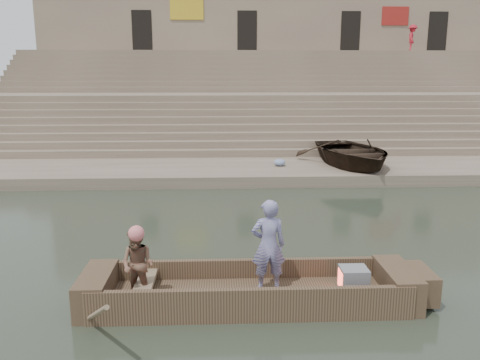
{
  "coord_description": "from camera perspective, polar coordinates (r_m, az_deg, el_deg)",
  "views": [
    {
      "loc": [
        -3.94,
        -10.21,
        3.86
      ],
      "look_at": [
        -3.46,
        1.0,
        1.4
      ],
      "focal_mm": 36.77,
      "sensor_mm": 36.0,
      "label": 1
    }
  ],
  "objects": [
    {
      "name": "ground",
      "position": [
        11.61,
        17.71,
        -7.68
      ],
      "size": [
        120.0,
        120.0,
        0.0
      ],
      "primitive_type": "plane",
      "color": "#283225",
      "rests_on": "ground"
    },
    {
      "name": "lower_landing",
      "position": [
        18.99,
        9.57,
        1.06
      ],
      "size": [
        32.0,
        4.0,
        0.4
      ],
      "primitive_type": "cube",
      "color": "gray",
      "rests_on": "ground"
    },
    {
      "name": "mid_landing",
      "position": [
        26.13,
        6.28,
        6.87
      ],
      "size": [
        32.0,
        3.0,
        2.8
      ],
      "primitive_type": "cube",
      "color": "gray",
      "rests_on": "ground"
    },
    {
      "name": "upper_landing",
      "position": [
        32.97,
        4.48,
        10.12
      ],
      "size": [
        32.0,
        3.0,
        5.2
      ],
      "primitive_type": "cube",
      "color": "gray",
      "rests_on": "ground"
    },
    {
      "name": "ghat_steps",
      "position": [
        27.76,
        5.77,
        8.03
      ],
      "size": [
        32.0,
        11.0,
        5.2
      ],
      "color": "gray",
      "rests_on": "ground"
    },
    {
      "name": "building_wall",
      "position": [
        36.96,
        3.8,
        15.02
      ],
      "size": [
        32.0,
        5.07,
        11.2
      ],
      "color": "gray",
      "rests_on": "ground"
    },
    {
      "name": "main_rowboat",
      "position": [
        8.59,
        1.03,
        -13.51
      ],
      "size": [
        5.0,
        1.3,
        0.22
      ],
      "primitive_type": "cube",
      "color": "brown",
      "rests_on": "ground"
    },
    {
      "name": "rowboat_trim",
      "position": [
        8.52,
        2.46,
        -12.31
      ],
      "size": [
        6.04,
        2.63,
        1.86
      ],
      "color": "brown",
      "rests_on": "ground"
    },
    {
      "name": "standing_man",
      "position": [
        8.35,
        3.31,
        -7.57
      ],
      "size": [
        0.61,
        0.42,
        1.59
      ],
      "primitive_type": "imported",
      "rotation": [
        0.0,
        0.0,
        3.21
      ],
      "color": "navy",
      "rests_on": "main_rowboat"
    },
    {
      "name": "rowing_man",
      "position": [
        8.24,
        -11.78,
        -9.6
      ],
      "size": [
        0.7,
        0.63,
        1.19
      ],
      "primitive_type": "imported",
      "rotation": [
        0.0,
        0.0,
        -0.37
      ],
      "color": "#226646",
      "rests_on": "main_rowboat"
    },
    {
      "name": "television",
      "position": [
        8.75,
        12.96,
        -11.13
      ],
      "size": [
        0.46,
        0.42,
        0.4
      ],
      "color": "slate",
      "rests_on": "main_rowboat"
    },
    {
      "name": "beached_rowboat",
      "position": [
        19.18,
        12.81,
        3.18
      ],
      "size": [
        4.06,
        5.27,
        1.01
      ],
      "primitive_type": "imported",
      "rotation": [
        0.0,
        0.0,
        0.13
      ],
      "color": "#2D2116",
      "rests_on": "lower_landing"
    },
    {
      "name": "pedestrian",
      "position": [
        35.05,
        19.36,
        15.27
      ],
      "size": [
        1.02,
        1.27,
        1.71
      ],
      "primitive_type": "imported",
      "rotation": [
        0.0,
        0.0,
        1.17
      ],
      "color": "red",
      "rests_on": "upper_landing"
    },
    {
      "name": "cloth_bundles",
      "position": [
        19.57,
        16.95,
        2.02
      ],
      "size": [
        8.84,
        0.58,
        0.26
      ],
      "color": "#3F5999",
      "rests_on": "lower_landing"
    }
  ]
}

